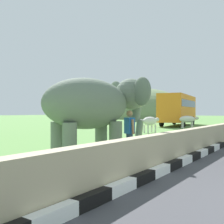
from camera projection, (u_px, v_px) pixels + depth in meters
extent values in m
cube|color=white|center=(53.00, 217.00, 3.87)|extent=(0.90, 0.20, 0.24)
cube|color=black|center=(92.00, 200.00, 4.61)|extent=(0.90, 0.20, 0.24)
cube|color=white|center=(121.00, 188.00, 5.35)|extent=(0.90, 0.20, 0.24)
cube|color=black|center=(143.00, 178.00, 6.10)|extent=(0.90, 0.20, 0.24)
cube|color=white|center=(160.00, 171.00, 6.84)|extent=(0.90, 0.20, 0.24)
cube|color=black|center=(173.00, 165.00, 7.58)|extent=(0.90, 0.20, 0.24)
cube|color=white|center=(184.00, 161.00, 8.32)|extent=(0.90, 0.20, 0.24)
cube|color=black|center=(194.00, 157.00, 9.06)|extent=(0.90, 0.20, 0.24)
cube|color=white|center=(202.00, 153.00, 9.81)|extent=(0.90, 0.20, 0.24)
cube|color=black|center=(209.00, 150.00, 10.55)|extent=(0.90, 0.20, 0.24)
cube|color=white|center=(215.00, 148.00, 11.29)|extent=(0.90, 0.20, 0.24)
cube|color=black|center=(220.00, 145.00, 12.03)|extent=(0.90, 0.20, 0.24)
cube|color=tan|center=(165.00, 150.00, 7.83)|extent=(28.00, 0.36, 1.00)
cylinder|color=slate|center=(101.00, 138.00, 9.90)|extent=(0.44, 0.44, 1.29)
cylinder|color=slate|center=(116.00, 140.00, 9.17)|extent=(0.44, 0.44, 1.29)
cylinder|color=slate|center=(57.00, 141.00, 8.93)|extent=(0.44, 0.44, 1.29)
cylinder|color=slate|center=(70.00, 144.00, 8.19)|extent=(0.44, 0.44, 1.29)
ellipsoid|color=slate|center=(87.00, 104.00, 9.05)|extent=(3.46, 2.59, 1.70)
sphere|color=slate|center=(131.00, 94.00, 10.12)|extent=(1.16, 1.16, 1.16)
ellipsoid|color=#D84C8C|center=(137.00, 90.00, 10.28)|extent=(0.56, 0.73, 0.44)
ellipsoid|color=slate|center=(115.00, 94.00, 10.67)|extent=(0.54, 0.93, 1.00)
ellipsoid|color=slate|center=(142.00, 91.00, 9.40)|extent=(0.54, 0.93, 1.00)
cylinder|color=slate|center=(137.00, 109.00, 10.28)|extent=(0.51, 0.62, 1.00)
cylinder|color=slate|center=(139.00, 130.00, 10.35)|extent=(0.38, 0.46, 0.83)
cone|color=beige|center=(131.00, 106.00, 10.48)|extent=(0.33, 0.58, 0.22)
cone|color=beige|center=(141.00, 106.00, 10.02)|extent=(0.33, 0.58, 0.22)
cylinder|color=navy|center=(128.00, 145.00, 9.91)|extent=(0.15, 0.15, 0.82)
cylinder|color=navy|center=(131.00, 145.00, 9.73)|extent=(0.15, 0.15, 0.82)
cube|color=#1E59B2|center=(129.00, 126.00, 9.82)|extent=(0.41, 0.47, 0.58)
cylinder|color=#9E7251|center=(126.00, 126.00, 10.06)|extent=(0.14, 0.14, 0.52)
cylinder|color=#9E7251|center=(133.00, 127.00, 9.58)|extent=(0.15, 0.17, 0.53)
sphere|color=#9E7251|center=(129.00, 114.00, 9.82)|extent=(0.23, 0.23, 0.23)
cube|color=orange|center=(178.00, 108.00, 31.63)|extent=(9.89, 4.00, 3.00)
cube|color=#3F5160|center=(178.00, 104.00, 31.63)|extent=(9.14, 3.92, 0.76)
cylinder|color=black|center=(174.00, 120.00, 34.91)|extent=(1.04, 0.46, 1.00)
cylinder|color=black|center=(193.00, 121.00, 33.92)|extent=(1.04, 0.46, 1.00)
cylinder|color=black|center=(162.00, 122.00, 29.34)|extent=(1.04, 0.46, 1.00)
cylinder|color=black|center=(183.00, 122.00, 28.36)|extent=(1.04, 0.46, 1.00)
cylinder|color=beige|center=(191.00, 125.00, 26.35)|extent=(0.12, 0.12, 0.65)
cylinder|color=beige|center=(192.00, 125.00, 25.99)|extent=(0.12, 0.12, 0.65)
cylinder|color=beige|center=(182.00, 125.00, 26.34)|extent=(0.12, 0.12, 0.65)
cylinder|color=beige|center=(183.00, 125.00, 25.98)|extent=(0.12, 0.12, 0.65)
ellipsoid|color=beige|center=(187.00, 119.00, 26.17)|extent=(1.36, 1.57, 0.66)
ellipsoid|color=beige|center=(197.00, 118.00, 26.18)|extent=(0.44, 0.48, 0.32)
cylinder|color=beige|center=(152.00, 128.00, 21.21)|extent=(0.12, 0.12, 0.65)
cylinder|color=beige|center=(155.00, 128.00, 20.95)|extent=(0.12, 0.12, 0.65)
cylinder|color=beige|center=(144.00, 129.00, 20.58)|extent=(0.12, 0.12, 0.65)
cylinder|color=beige|center=(148.00, 129.00, 20.33)|extent=(0.12, 0.12, 0.65)
ellipsoid|color=beige|center=(150.00, 121.00, 20.77)|extent=(1.59, 0.89, 0.66)
ellipsoid|color=beige|center=(157.00, 120.00, 21.41)|extent=(0.44, 0.33, 0.32)
ellipsoid|color=#687D53|center=(145.00, 118.00, 67.52)|extent=(27.01, 21.61, 14.62)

